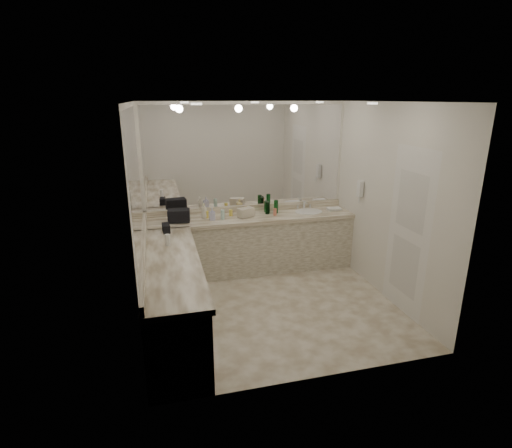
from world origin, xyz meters
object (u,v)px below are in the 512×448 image
object	(u,v)px
cream_cosmetic_case	(246,213)
soap_bottle_c	(246,211)
sink	(308,212)
hand_towel	(334,209)
soap_bottle_a	(204,210)
wall_phone	(360,189)
soap_bottle_b	(212,214)
black_toiletry_bag	(179,216)

from	to	relation	value
cream_cosmetic_case	soap_bottle_c	xyz separation A→B (m)	(0.02, 0.08, 0.01)
sink	soap_bottle_c	size ratio (longest dim) A/B	3.03
hand_towel	soap_bottle_a	size ratio (longest dim) A/B	0.93
wall_phone	hand_towel	distance (m)	0.67
wall_phone	soap_bottle_b	size ratio (longest dim) A/B	1.28
soap_bottle_b	soap_bottle_a	bearing A→B (deg)	126.56
cream_cosmetic_case	soap_bottle_a	bearing A→B (deg)	146.91
wall_phone	soap_bottle_b	distance (m)	2.24
hand_towel	cream_cosmetic_case	bearing A→B (deg)	-178.83
soap_bottle_a	black_toiletry_bag	bearing A→B (deg)	-162.50
soap_bottle_a	soap_bottle_c	xyz separation A→B (m)	(0.64, -0.03, -0.04)
soap_bottle_a	soap_bottle_b	distance (m)	0.17
black_toiletry_bag	cream_cosmetic_case	world-z (taller)	black_toiletry_bag
wall_phone	cream_cosmetic_case	distance (m)	1.75
black_toiletry_bag	sink	bearing A→B (deg)	1.33
wall_phone	soap_bottle_c	size ratio (longest dim) A/B	1.65
cream_cosmetic_case	hand_towel	size ratio (longest dim) A/B	1.07
soap_bottle_a	soap_bottle_b	world-z (taller)	soap_bottle_a
sink	hand_towel	xyz separation A→B (m)	(0.44, -0.01, 0.02)
sink	soap_bottle_c	distance (m)	1.02
soap_bottle_c	soap_bottle_a	bearing A→B (deg)	177.47
wall_phone	cream_cosmetic_case	bearing A→B (deg)	164.32
black_toiletry_bag	cream_cosmetic_case	bearing A→B (deg)	0.51
black_toiletry_bag	cream_cosmetic_case	distance (m)	1.01
soap_bottle_c	wall_phone	bearing A→B (deg)	-18.60
cream_cosmetic_case	soap_bottle_b	world-z (taller)	soap_bottle_b
sink	soap_bottle_a	bearing A→B (deg)	177.44
black_toiletry_bag	hand_towel	distance (m)	2.49
sink	cream_cosmetic_case	world-z (taller)	cream_cosmetic_case
sink	soap_bottle_a	xyz separation A→B (m)	(-1.66, 0.07, 0.12)
wall_phone	black_toiletry_bag	xyz separation A→B (m)	(-2.65, 0.45, -0.36)
wall_phone	black_toiletry_bag	bearing A→B (deg)	170.32
soap_bottle_c	cream_cosmetic_case	bearing A→B (deg)	-105.02
hand_towel	soap_bottle_a	bearing A→B (deg)	177.75
cream_cosmetic_case	soap_bottle_c	world-z (taller)	soap_bottle_c
sink	soap_bottle_a	size ratio (longest dim) A/B	1.89
sink	hand_towel	bearing A→B (deg)	-1.07
wall_phone	soap_bottle_c	distance (m)	1.75
black_toiletry_bag	soap_bottle_a	bearing A→B (deg)	17.50
soap_bottle_a	sink	bearing A→B (deg)	-2.56
hand_towel	soap_bottle_c	distance (m)	1.46
black_toiletry_bag	soap_bottle_c	distance (m)	1.03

